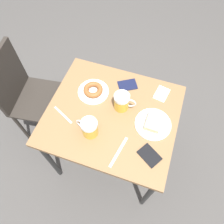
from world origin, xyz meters
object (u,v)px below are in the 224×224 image
(beer_mug_center, at_px, (122,102))
(passport_far_edge, at_px, (127,85))
(plate_with_donut, at_px, (93,91))
(passport_near_edge, at_px, (149,155))
(beer_mug_left, at_px, (89,128))
(chair, at_px, (25,92))
(plate_with_cake, at_px, (153,123))
(fork, at_px, (63,115))
(knife, at_px, (118,152))
(napkin_folded, at_px, (162,94))

(beer_mug_center, height_order, passport_far_edge, beer_mug_center)
(plate_with_donut, distance_m, passport_near_edge, 0.56)
(plate_with_donut, height_order, beer_mug_left, beer_mug_left)
(passport_far_edge, bearing_deg, passport_near_edge, -148.89)
(plate_with_donut, bearing_deg, chair, 94.58)
(plate_with_cake, distance_m, fork, 0.57)
(chair, height_order, knife, chair)
(fork, height_order, knife, same)
(passport_far_edge, bearing_deg, plate_with_donut, 122.63)
(napkin_folded, relative_size, knife, 0.63)
(passport_near_edge, bearing_deg, napkin_folded, 3.49)
(fork, relative_size, passport_far_edge, 1.03)
(chair, relative_size, fork, 5.77)
(fork, distance_m, passport_near_edge, 0.59)
(beer_mug_left, height_order, passport_far_edge, beer_mug_left)
(plate_with_donut, distance_m, napkin_folded, 0.46)
(beer_mug_center, relative_size, passport_near_edge, 0.92)
(chair, relative_size, napkin_folded, 7.00)
(napkin_folded, bearing_deg, beer_mug_center, 129.38)
(passport_far_edge, bearing_deg, fork, 138.25)
(plate_with_cake, bearing_deg, passport_near_edge, -171.86)
(beer_mug_center, bearing_deg, napkin_folded, -50.62)
(plate_with_donut, xyz_separation_m, fork, (-0.23, 0.12, -0.02))
(napkin_folded, relative_size, passport_far_edge, 0.84)
(napkin_folded, bearing_deg, passport_near_edge, -176.51)
(plate_with_donut, relative_size, beer_mug_center, 1.47)
(fork, bearing_deg, napkin_folded, -56.85)
(plate_with_donut, distance_m, beer_mug_center, 0.23)
(beer_mug_left, xyz_separation_m, knife, (-0.06, -0.20, -0.06))
(plate_with_cake, height_order, plate_with_donut, same)
(chair, xyz_separation_m, knife, (-0.30, -0.87, 0.20))
(chair, relative_size, knife, 4.43)
(chair, height_order, beer_mug_center, chair)
(beer_mug_left, relative_size, beer_mug_center, 1.00)
(fork, bearing_deg, chair, 68.61)
(chair, bearing_deg, passport_near_edge, -112.12)
(plate_with_donut, height_order, fork, plate_with_donut)
(chair, xyz_separation_m, beer_mug_center, (-0.00, -0.80, 0.26))
(plate_with_donut, distance_m, passport_far_edge, 0.24)
(fork, bearing_deg, knife, -106.29)
(beer_mug_center, distance_m, passport_near_edge, 0.37)
(plate_with_donut, relative_size, passport_far_edge, 1.36)
(chair, height_order, fork, chair)
(plate_with_cake, relative_size, passport_far_edge, 1.46)
(knife, relative_size, passport_near_edge, 1.33)
(knife, bearing_deg, plate_with_cake, -31.30)
(chair, relative_size, beer_mug_center, 6.42)
(plate_with_donut, xyz_separation_m, passport_far_edge, (0.13, -0.20, -0.02))
(fork, relative_size, knife, 0.77)
(knife, xyz_separation_m, passport_far_edge, (0.48, 0.09, 0.00))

